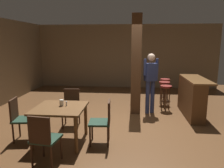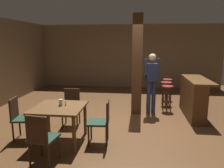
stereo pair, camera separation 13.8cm
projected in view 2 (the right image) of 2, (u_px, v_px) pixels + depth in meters
The scene contains 15 objects.
ground_plane at pixel (122, 122), 5.65m from camera, with size 10.80×10.80×0.00m, color brown.
wall_back at pixel (129, 56), 9.77m from camera, with size 8.00×0.10×2.80m, color #756047.
pillar at pixel (137, 65), 6.12m from camera, with size 0.28×0.28×2.80m, color #4C301C.
dining_table at pixel (59, 112), 4.45m from camera, with size 1.00×1.00×0.75m.
chair_north at pixel (71, 105), 5.38m from camera, with size 0.46×0.46×0.89m.
chair_west at pixel (20, 116), 4.57m from camera, with size 0.47×0.47×0.89m.
chair_south at pixel (41, 137), 3.59m from camera, with size 0.47×0.47×0.89m.
chair_east at pixel (102, 120), 4.37m from camera, with size 0.45×0.45×0.89m.
napkin_cup at pixel (61, 102), 4.49m from camera, with size 0.08×0.08×0.13m, color silver.
salt_shaker at pixel (66, 103), 4.49m from camera, with size 0.03×0.03×0.10m, color silver.
standing_person at pixel (152, 79), 6.17m from camera, with size 0.46×0.33×1.72m.
bar_counter at pixel (193, 97), 6.04m from camera, with size 0.56×1.65×1.05m.
bar_stool_near at pixel (167, 92), 6.53m from camera, with size 0.34×0.34×0.75m.
bar_stool_mid at pixel (166, 88), 7.14m from camera, with size 0.35×0.35×0.75m.
bar_stool_far at pixel (167, 84), 7.79m from camera, with size 0.34×0.34×0.73m.
Camera 2 is at (0.38, -5.36, 2.04)m, focal length 35.00 mm.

